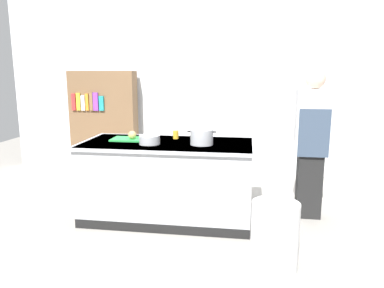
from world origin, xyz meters
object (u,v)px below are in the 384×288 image
Objects in this scene: onion at (132,135)px; juice_cup at (176,135)px; mixing_bowl at (150,140)px; bookshelf at (104,122)px; trash_bin at (275,236)px; stock_pot at (202,137)px; person_chef at (312,141)px.

juice_cup is (0.47, 0.21, -0.02)m from onion.
bookshelf is at bearing 124.13° from mixing_bowl.
trash_bin is at bearing -46.52° from bookshelf.
bookshelf reaches higher than stock_pot.
trash_bin is (1.58, -1.02, -0.67)m from onion.
bookshelf is at bearing 120.95° from onion.
juice_cup is 2.18m from bookshelf.
juice_cup reaches higher than mixing_bowl.
juice_cup is 0.17× the size of trash_bin.
person_chef is at bearing 12.59° from mixing_bowl.
mixing_bowl is at bearing 101.12° from person_chef.
juice_cup is 1.77m from trash_bin.
trash_bin is 1.47m from person_chef.
onion is 0.41× the size of mixing_bowl.
mixing_bowl is 1.85m from person_chef.
stock_pot is at bearing -41.44° from juice_cup.
bookshelf is (-2.63, 2.78, 0.55)m from trash_bin.
stock_pot reaches higher than trash_bin.
onion is 0.83m from stock_pot.
mixing_bowl is (-0.57, -0.06, -0.04)m from stock_pot.
mixing_bowl is 0.44m from juice_cup.
mixing_bowl reaches higher than trash_bin.
juice_cup is 1.58m from person_chef.
mixing_bowl is 0.13× the size of person_chef.
bookshelf is at bearing 62.40° from person_chef.
stock_pot is 1.27m from person_chef.
bookshelf reaches higher than juice_cup.
onion is 2.07m from person_chef.
onion is at bearing 172.78° from stock_pot.
mixing_bowl is 2.31× the size of juice_cup.
juice_cup is at bearing 132.05° from trash_bin.
onion is 0.06× the size of bookshelf.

